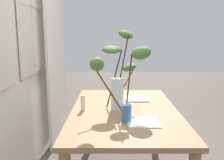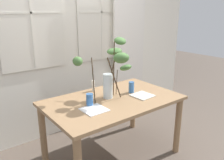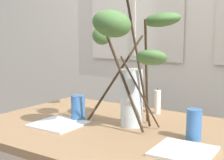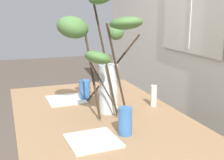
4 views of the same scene
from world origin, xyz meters
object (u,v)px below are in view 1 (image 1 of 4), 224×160
at_px(plate_square_left, 143,122).
at_px(plate_square_right, 136,99).
at_px(dining_table, 124,121).
at_px(drinking_glass_blue_right, 120,93).
at_px(pillar_candle, 83,103).
at_px(drinking_glass_blue_left, 127,113).
at_px(vase_with_branches, 122,68).

distance_m(plate_square_left, plate_square_right, 0.68).
relative_size(dining_table, drinking_glass_blue_right, 11.13).
bearing_deg(pillar_candle, drinking_glass_blue_left, -127.68).
distance_m(dining_table, drinking_glass_blue_left, 0.36).
distance_m(plate_square_right, pillar_candle, 0.63).
bearing_deg(plate_square_left, drinking_glass_blue_left, 77.98).
relative_size(drinking_glass_blue_left, plate_square_left, 0.56).
distance_m(vase_with_branches, drinking_glass_blue_left, 0.44).
bearing_deg(vase_with_branches, dining_table, -95.92).
bearing_deg(plate_square_right, drinking_glass_blue_right, 97.92).
bearing_deg(pillar_candle, plate_square_left, -122.32).
relative_size(plate_square_left, pillar_candle, 1.62).
bearing_deg(drinking_glass_blue_right, drinking_glass_blue_left, -176.80).
xyz_separation_m(drinking_glass_blue_left, pillar_candle, (0.29, 0.37, 0.00)).
height_order(drinking_glass_blue_left, drinking_glass_blue_right, drinking_glass_blue_right).
bearing_deg(drinking_glass_blue_left, plate_square_right, -11.89).
bearing_deg(dining_table, drinking_glass_blue_left, -179.83).
bearing_deg(plate_square_left, plate_square_right, -1.17).
relative_size(vase_with_branches, plate_square_left, 3.01).
bearing_deg(pillar_candle, drinking_glass_blue_right, -44.46).
xyz_separation_m(dining_table, plate_square_right, (0.34, -0.14, 0.12)).
bearing_deg(dining_table, plate_square_right, -22.18).
bearing_deg(vase_with_branches, drinking_glass_blue_left, -175.71).
distance_m(vase_with_branches, plate_square_right, 0.53).
height_order(dining_table, plate_square_left, plate_square_left).
xyz_separation_m(drinking_glass_blue_left, plate_square_right, (0.66, -0.14, -0.06)).
relative_size(drinking_glass_blue_left, plate_square_right, 0.59).
distance_m(drinking_glass_blue_left, pillar_candle, 0.47).
height_order(dining_table, plate_square_right, plate_square_right).
bearing_deg(drinking_glass_blue_left, drinking_glass_blue_right, 3.20).
distance_m(drinking_glass_blue_right, plate_square_left, 0.68).
xyz_separation_m(plate_square_right, pillar_candle, (-0.37, 0.51, 0.06)).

